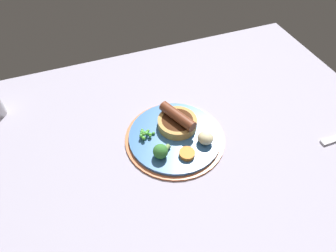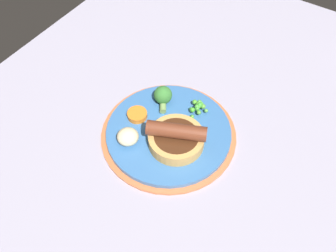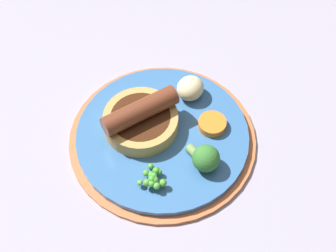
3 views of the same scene
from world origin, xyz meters
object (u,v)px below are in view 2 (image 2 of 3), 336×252
at_px(potato_chunk_0, 128,137).
at_px(carrot_slice_0, 137,115).
at_px(broccoli_floret_near, 163,96).
at_px(dinner_plate, 169,133).
at_px(sausage_pudding, 176,137).
at_px(pea_pile, 198,107).

height_order(potato_chunk_0, carrot_slice_0, potato_chunk_0).
xyz_separation_m(broccoli_floret_near, carrot_slice_0, (0.06, -0.02, -0.01)).
distance_m(broccoli_floret_near, carrot_slice_0, 0.06).
height_order(broccoli_floret_near, carrot_slice_0, broccoli_floret_near).
distance_m(dinner_plate, potato_chunk_0, 0.08).
xyz_separation_m(sausage_pudding, broccoli_floret_near, (-0.07, -0.07, -0.00)).
distance_m(sausage_pudding, carrot_slice_0, 0.09).
relative_size(dinner_plate, carrot_slice_0, 6.69).
relative_size(pea_pile, carrot_slice_0, 1.11).
height_order(dinner_plate, potato_chunk_0, potato_chunk_0).
bearing_deg(potato_chunk_0, dinner_plate, 142.45).
height_order(sausage_pudding, carrot_slice_0, sausage_pudding).
bearing_deg(carrot_slice_0, dinner_plate, 93.53).
relative_size(sausage_pudding, broccoli_floret_near, 2.20).
bearing_deg(sausage_pudding, carrot_slice_0, -31.45).
height_order(dinner_plate, carrot_slice_0, carrot_slice_0).
xyz_separation_m(dinner_plate, broccoli_floret_near, (-0.05, -0.05, 0.03)).
bearing_deg(pea_pile, broccoli_floret_near, -76.16).
xyz_separation_m(dinner_plate, carrot_slice_0, (0.00, -0.07, 0.01)).
bearing_deg(sausage_pudding, pea_pile, -109.89).
relative_size(pea_pile, potato_chunk_0, 1.07).
xyz_separation_m(dinner_plate, pea_pile, (-0.07, 0.02, 0.02)).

